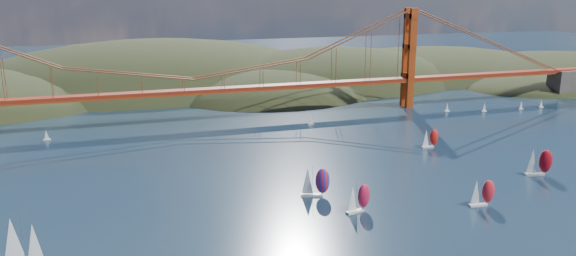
# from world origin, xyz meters

# --- Properties ---
(headlands) EXTENTS (725.00, 225.00, 96.00)m
(headlands) POSITION_xyz_m (44.95, 278.29, -12.46)
(headlands) COLOR black
(headlands) RESTS_ON ground
(bridge) EXTENTS (552.00, 12.00, 55.00)m
(bridge) POSITION_xyz_m (-1.75, 180.00, 32.23)
(bridge) COLOR maroon
(bridge) RESTS_ON ground
(sloop_navy) EXTENTS (10.14, 7.12, 14.98)m
(sloop_navy) POSITION_xyz_m (-63.35, 41.80, 6.61)
(sloop_navy) COLOR black
(sloop_navy) RESTS_ON ground
(racer_0) EXTENTS (8.67, 4.96, 9.72)m
(racer_0) POSITION_xyz_m (29.54, 48.76, 4.59)
(racer_0) COLOR white
(racer_0) RESTS_ON ground
(racer_1) EXTENTS (8.38, 3.68, 9.50)m
(racer_1) POSITION_xyz_m (68.38, 41.42, 4.49)
(racer_1) COLOR white
(racer_1) RESTS_ON ground
(racer_2) EXTENTS (9.79, 5.78, 10.98)m
(racer_2) POSITION_xyz_m (106.04, 59.84, 5.19)
(racer_2) COLOR silver
(racer_2) RESTS_ON ground
(racer_3) EXTENTS (7.70, 3.17, 8.83)m
(racer_3) POSITION_xyz_m (88.01, 103.42, 4.17)
(racer_3) COLOR silver
(racer_3) RESTS_ON ground
(racer_rwb) EXTENTS (9.73, 6.18, 10.88)m
(racer_rwb) POSITION_xyz_m (21.62, 65.14, 5.14)
(racer_rwb) COLOR silver
(racer_rwb) RESTS_ON ground
(distant_boat_3) EXTENTS (3.00, 2.00, 4.70)m
(distant_boat_3) POSITION_xyz_m (-68.34, 165.75, 2.41)
(distant_boat_3) COLOR silver
(distant_boat_3) RESTS_ON ground
(distant_boat_4) EXTENTS (3.00, 2.00, 4.70)m
(distant_boat_4) POSITION_xyz_m (134.78, 161.72, 2.41)
(distant_boat_4) COLOR silver
(distant_boat_4) RESTS_ON ground
(distant_boat_5) EXTENTS (3.00, 2.00, 4.70)m
(distant_boat_5) POSITION_xyz_m (153.92, 155.27, 2.41)
(distant_boat_5) COLOR silver
(distant_boat_5) RESTS_ON ground
(distant_boat_6) EXTENTS (3.00, 2.00, 4.70)m
(distant_boat_6) POSITION_xyz_m (177.24, 154.20, 2.41)
(distant_boat_6) COLOR silver
(distant_boat_6) RESTS_ON ground
(distant_boat_7) EXTENTS (3.00, 2.00, 4.70)m
(distant_boat_7) POSITION_xyz_m (190.98, 154.25, 2.41)
(distant_boat_7) COLOR silver
(distant_boat_7) RESTS_ON ground
(distant_boat_8) EXTENTS (3.00, 2.00, 4.70)m
(distant_boat_8) POSITION_xyz_m (53.74, 156.88, 2.41)
(distant_boat_8) COLOR silver
(distant_boat_8) RESTS_ON ground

